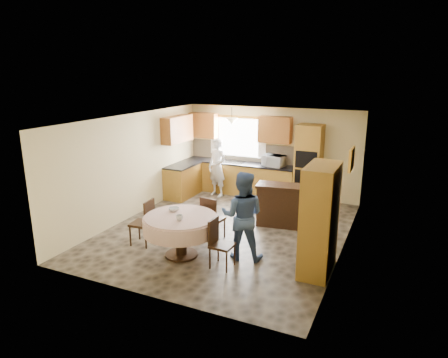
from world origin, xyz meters
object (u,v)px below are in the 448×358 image
oven_tower (308,164)px  sideboard (284,207)px  chair_right (219,241)px  person_dining (242,216)px  chair_left (145,220)px  cupboard (320,220)px  person_sink (217,167)px  dining_table (181,225)px  chair_back (211,216)px

oven_tower → sideboard: size_ratio=1.66×
chair_right → person_dining: (0.26, 0.50, 0.35)m
sideboard → chair_left: 3.17m
sideboard → cupboard: bearing=-66.4°
person_sink → person_dining: person_dining is taller
dining_table → chair_left: bearing=171.1°
sideboard → person_sink: (-2.39, 1.42, 0.38)m
dining_table → person_sink: (-1.03, 3.75, 0.20)m
chair_left → chair_right: bearing=76.7°
chair_left → chair_right: size_ratio=1.06×
chair_left → person_sink: person_sink is taller
sideboard → chair_back: chair_back is taller
oven_tower → cupboard: oven_tower is taller
person_dining → sideboard: bearing=-110.8°
chair_back → chair_right: bearing=129.4°
sideboard → person_sink: size_ratio=0.77×
chair_right → chair_back: bearing=34.6°
chair_right → person_sink: bearing=27.4°
cupboard → person_sink: size_ratio=1.17×
chair_back → oven_tower: bearing=-104.3°
sideboard → dining_table: bearing=-128.5°
chair_right → dining_table: bearing=85.9°
chair_back → chair_right: size_ratio=1.05×
chair_back → person_sink: person_sink is taller
chair_right → person_dining: size_ratio=0.53×
oven_tower → chair_right: size_ratio=2.34×
person_sink → person_dining: 3.95m
chair_left → chair_right: (1.77, -0.23, -0.03)m
chair_back → person_dining: size_ratio=0.56×
cupboard → chair_right: (-1.68, -0.56, -0.47)m
chair_right → person_sink: 4.28m
chair_right → person_dining: 0.66m
cupboard → person_sink: (-3.54, 3.27, -0.14)m
chair_left → chair_back: bearing=117.9°
chair_back → sideboard: bearing=-122.7°
chair_left → person_dining: 2.07m
sideboard → person_sink: 2.80m
chair_left → cupboard: bearing=89.6°
dining_table → person_dining: person_dining is taller
oven_tower → chair_right: bearing=-98.0°
person_dining → oven_tower: bearing=-108.2°
oven_tower → chair_back: size_ratio=2.22×
cupboard → sideboard: bearing=121.9°
dining_table → person_dining: bearing=21.0°
sideboard → cupboard: cupboard is taller
person_dining → dining_table: bearing=8.0°
person_sink → cupboard: bearing=-23.9°
dining_table → person_dining: (1.10, 0.42, 0.21)m
dining_table → chair_back: chair_back is taller
cupboard → dining_table: bearing=-169.1°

